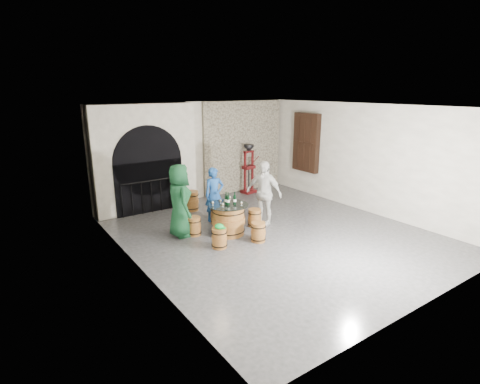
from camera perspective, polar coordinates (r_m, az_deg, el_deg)
ground at (r=9.72m, az=5.15°, el=-6.37°), size 8.00×8.00×0.00m
wall_back at (r=12.51m, az=-6.50°, el=6.19°), size 8.00×0.00×8.00m
wall_front at (r=6.81m, az=27.56°, el=-3.57°), size 8.00×0.00×8.00m
wall_left at (r=7.54m, az=-15.46°, el=-0.56°), size 0.00×8.00×8.00m
wall_right at (r=11.76m, az=18.63°, el=4.87°), size 0.00×8.00×8.00m
ceiling at (r=9.03m, az=5.65°, el=12.82°), size 8.00×8.00×0.00m
stone_facing_panel at (r=13.39m, az=0.45°, el=6.91°), size 3.20×0.12×3.18m
arched_opening at (r=11.51m, az=-14.25°, el=4.90°), size 3.10×0.60×3.19m
shuttered_window at (r=13.20m, az=10.04°, el=7.42°), size 0.23×1.10×2.00m
barrel_table at (r=9.55m, az=-1.77°, el=-4.20°), size 1.03×1.03×0.79m
barrel_stool_left at (r=9.60m, az=-7.04°, el=-5.19°), size 0.38×0.38×0.48m
barrel_stool_far at (r=10.38m, az=-3.50°, el=-3.47°), size 0.38×0.38×0.48m
barrel_stool_right at (r=10.12m, az=2.25°, el=-3.96°), size 0.38×0.38×0.48m
barrel_stool_near_right at (r=9.16m, az=2.80°, el=-6.11°), size 0.38×0.38×0.48m
barrel_stool_near_left at (r=8.81m, az=-3.18°, el=-7.03°), size 0.38×0.38×0.48m
green_cap at (r=8.70m, az=-3.18°, el=-5.26°), size 0.26×0.21×0.12m
person_green at (r=9.39m, az=-9.19°, el=-1.32°), size 0.71×0.98×1.85m
person_blue at (r=10.41m, az=-3.94°, el=-0.40°), size 0.61×0.46×1.52m
person_white at (r=10.12m, az=3.64°, el=-0.15°), size 0.83×1.12×1.77m
wine_bottle_left at (r=9.36m, az=-1.82°, el=-1.20°), size 0.08×0.08×0.32m
wine_bottle_center at (r=9.40m, az=-0.81°, el=-1.11°), size 0.08×0.08×0.32m
wine_bottle_right at (r=9.41m, az=-2.13°, el=-1.11°), size 0.08×0.08×0.32m
tasting_glass_a at (r=9.22m, az=-2.63°, el=-2.00°), size 0.05×0.05×0.10m
tasting_glass_b at (r=9.50m, az=-0.74°, el=-1.46°), size 0.05×0.05×0.10m
tasting_glass_c at (r=9.52m, az=-2.96°, el=-1.44°), size 0.05×0.05×0.10m
tasting_glass_d at (r=9.80m, az=-1.53°, el=-0.93°), size 0.05×0.05×0.10m
tasting_glass_e at (r=9.32m, az=0.24°, el=-1.78°), size 0.05×0.05×0.10m
tasting_glass_f at (r=9.37m, az=-4.17°, el=-1.74°), size 0.05×0.05×0.10m
side_barrel at (r=11.50m, az=-7.40°, el=-1.35°), size 0.45×0.45×0.60m
corking_press at (r=13.17m, az=1.35°, el=4.13°), size 0.73×0.45×1.73m
control_box at (r=13.51m, az=1.52°, el=5.91°), size 0.18×0.10×0.22m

